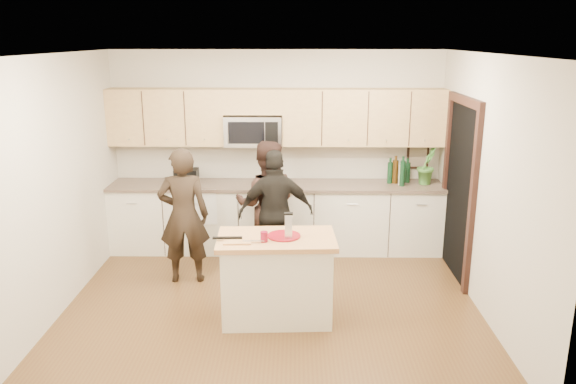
{
  "coord_description": "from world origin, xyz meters",
  "views": [
    {
      "loc": [
        0.25,
        -5.66,
        2.86
      ],
      "look_at": [
        0.17,
        0.35,
        1.2
      ],
      "focal_mm": 35.0,
      "sensor_mm": 36.0,
      "label": 1
    }
  ],
  "objects_px": {
    "island": "(277,278)",
    "woman_center": "(266,204)",
    "woman_right": "(276,213)",
    "woman_left": "(184,216)",
    "toaster": "(187,176)"
  },
  "relations": [
    {
      "from": "woman_right",
      "to": "woman_left",
      "type": "bearing_deg",
      "value": 5.64
    },
    {
      "from": "island",
      "to": "woman_left",
      "type": "relative_size",
      "value": 0.75
    },
    {
      "from": "woman_left",
      "to": "toaster",
      "type": "bearing_deg",
      "value": -87.64
    },
    {
      "from": "woman_left",
      "to": "woman_right",
      "type": "xyz_separation_m",
      "value": [
        1.08,
        0.26,
        -0.04
      ]
    },
    {
      "from": "toaster",
      "to": "woman_left",
      "type": "relative_size",
      "value": 0.19
    },
    {
      "from": "island",
      "to": "woman_center",
      "type": "distance_m",
      "value": 1.48
    },
    {
      "from": "woman_center",
      "to": "toaster",
      "type": "bearing_deg",
      "value": -27.14
    },
    {
      "from": "woman_right",
      "to": "woman_center",
      "type": "bearing_deg",
      "value": -68.95
    },
    {
      "from": "woman_right",
      "to": "toaster",
      "type": "bearing_deg",
      "value": -39.9
    },
    {
      "from": "woman_left",
      "to": "woman_right",
      "type": "relative_size",
      "value": 1.05
    },
    {
      "from": "toaster",
      "to": "woman_left",
      "type": "xyz_separation_m",
      "value": [
        0.15,
        -1.03,
        -0.22
      ]
    },
    {
      "from": "woman_right",
      "to": "island",
      "type": "bearing_deg",
      "value": 84.47
    },
    {
      "from": "toaster",
      "to": "woman_right",
      "type": "bearing_deg",
      "value": -32.21
    },
    {
      "from": "woman_center",
      "to": "woman_right",
      "type": "distance_m",
      "value": 0.27
    },
    {
      "from": "toaster",
      "to": "woman_left",
      "type": "distance_m",
      "value": 1.07
    }
  ]
}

